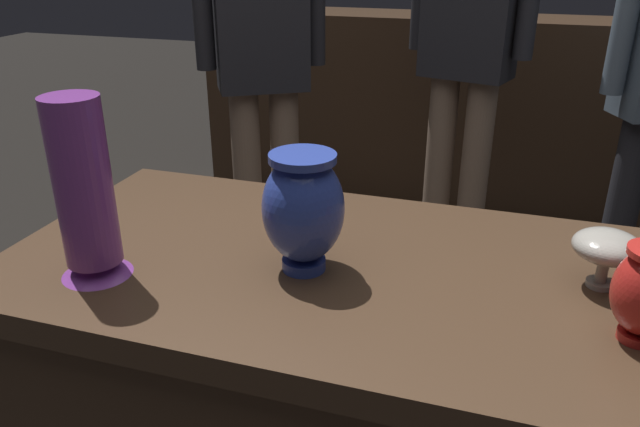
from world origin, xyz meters
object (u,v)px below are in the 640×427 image
Objects in this scene: vase_left_accent at (607,248)px; visitor_center_back at (470,29)px; vase_centerpiece at (303,208)px; visitor_near_left at (262,45)px; vase_tall_behind at (85,195)px.

visitor_center_back reaches higher than vase_left_accent.
vase_centerpiece is 1.33m from visitor_near_left.
vase_left_accent is at bearing 10.75° from vase_centerpiece.
vase_centerpiece is 0.36m from vase_tall_behind.
vase_centerpiece is 0.12× the size of visitor_center_back.
vase_centerpiece is at bearing 101.09° from visitor_center_back.
visitor_center_back is (-0.36, 1.38, 0.16)m from vase_left_accent.
visitor_near_left is 0.96× the size of visitor_center_back.
vase_tall_behind is 1.66m from visitor_center_back.
vase_left_accent is at bearing 120.77° from visitor_center_back.
visitor_near_left is at bearing 100.19° from vase_tall_behind.
vase_tall_behind is 0.18× the size of visitor_center_back.
visitor_near_left is 0.76m from visitor_center_back.
vase_left_accent is (0.49, 0.09, -0.04)m from vase_centerpiece.
visitor_center_back reaches higher than vase_centerpiece.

